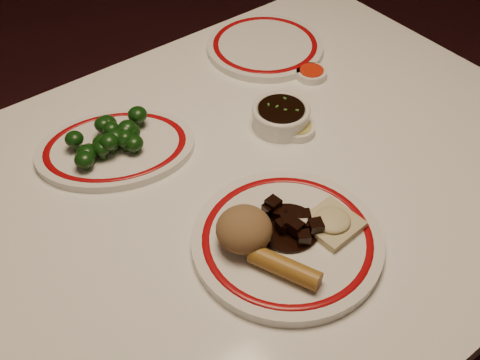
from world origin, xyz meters
The scene contains 12 objects.
dining_table centered at (0.00, 0.00, 0.66)m, with size 1.20×0.90×0.75m.
main_plate centered at (-0.05, -0.15, 0.76)m, with size 0.31×0.31×0.02m.
rice_mound centered at (-0.11, -0.12, 0.80)m, with size 0.09×0.09×0.06m, color brown.
spring_roll centered at (-0.10, -0.20, 0.78)m, with size 0.03×0.03×0.11m, color olive.
fried_wonton centered at (0.02, -0.18, 0.78)m, with size 0.08×0.08×0.02m.
stirfry_heap centered at (-0.03, -0.14, 0.78)m, with size 0.10×0.10×0.03m.
broccoli_plate centered at (-0.15, 0.20, 0.76)m, with size 0.35×0.33×0.02m.
broccoli_pile centered at (-0.15, 0.20, 0.79)m, with size 0.17×0.11×0.05m.
soy_bowl centered at (0.13, 0.07, 0.77)m, with size 0.11×0.11×0.04m.
sweet_sour_dish centered at (0.29, 0.16, 0.76)m, with size 0.06×0.06×0.02m.
mustard_dish centered at (0.15, 0.04, 0.76)m, with size 0.06×0.06×0.02m.
far_plate centered at (0.28, 0.30, 0.76)m, with size 0.32×0.32×0.02m.
Camera 1 is at (-0.47, -0.58, 1.49)m, focal length 45.00 mm.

